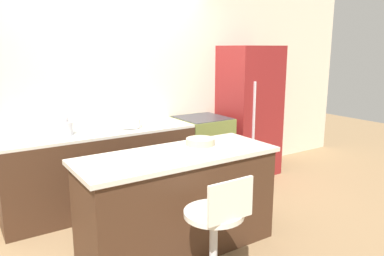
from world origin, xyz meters
name	(u,v)px	position (x,y,z in m)	size (l,w,h in m)	color
ground_plane	(141,210)	(0.00, 0.00, 0.00)	(14.00, 14.00, 0.00)	#8E704C
wall_back	(113,89)	(0.00, 0.68, 1.30)	(8.00, 0.06, 2.60)	beige
back_counter	(101,169)	(-0.32, 0.34, 0.45)	(2.11, 0.63, 0.90)	#422819
kitchen_island	(178,201)	(-0.05, -0.89, 0.45)	(1.78, 0.70, 0.89)	#422819
oven_range	(202,151)	(1.06, 0.33, 0.45)	(0.63, 0.64, 0.90)	olive
refrigerator	(249,111)	(1.87, 0.34, 0.90)	(0.75, 0.65, 1.81)	maroon
stool_chair	(216,235)	(-0.16, -1.60, 0.46)	(0.44, 0.44, 0.92)	#B7B7BC
kettle	(64,127)	(-0.70, 0.29, 0.99)	(0.18, 0.18, 0.22)	silver
mixing_bowl	(130,123)	(0.04, 0.29, 0.95)	(0.24, 0.24, 0.10)	white
fruit_bowl	(200,142)	(0.27, -0.77, 0.92)	(0.27, 0.27, 0.06)	#C1B28E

